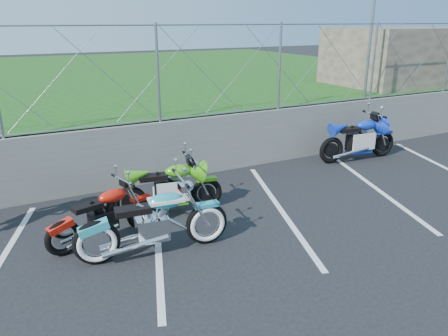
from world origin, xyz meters
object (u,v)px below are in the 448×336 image
sportbike_green (171,190)px  naked_orange (106,217)px  sportbike_blue (359,141)px  cruiser_turquoise (156,225)px

sportbike_green → naked_orange: bearing=-148.6°
naked_orange → sportbike_green: sportbike_green is taller
sportbike_green → sportbike_blue: 5.38m
sportbike_green → sportbike_blue: size_ratio=0.89×
cruiser_turquoise → sportbike_blue: cruiser_turquoise is taller
naked_orange → sportbike_blue: sportbike_blue is taller
naked_orange → sportbike_green: 1.40m
cruiser_turquoise → naked_orange: size_ratio=1.25×
cruiser_turquoise → sportbike_blue: bearing=24.9°
sportbike_green → sportbike_blue: bearing=18.3°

